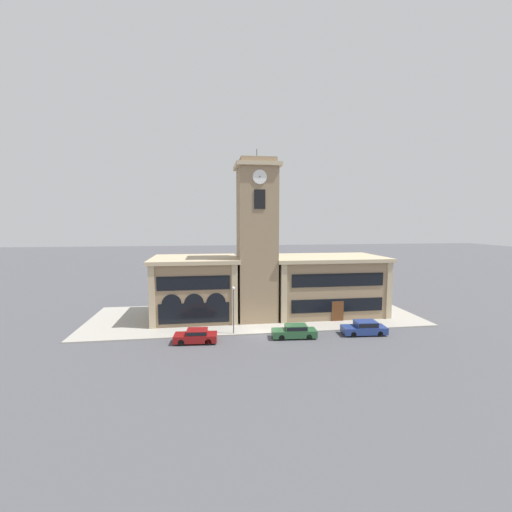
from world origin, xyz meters
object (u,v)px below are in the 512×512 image
Objects in this scene: parked_car_mid at (295,331)px; street_lamp at (233,302)px; parked_car_near at (196,336)px; parked_car_far at (364,328)px.

parked_car_mid is 7.18m from street_lamp.
parked_car_mid is 0.92× the size of street_lamp.
parked_car_near is at bearing -153.65° from street_lamp.
parked_car_mid is 0.99× the size of parked_car_far.
parked_car_near is 5.25m from street_lamp.
street_lamp reaches higher than parked_car_near.
parked_car_far reaches higher than parked_car_mid.
street_lamp is at bearing -149.74° from parked_car_near.
parked_car_mid is (10.24, -0.00, 0.02)m from parked_car_near.
parked_car_near is 0.92× the size of parked_car_far.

